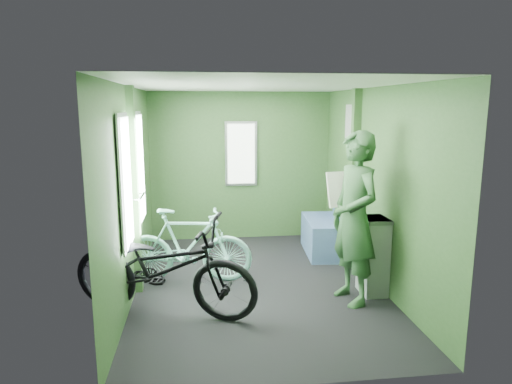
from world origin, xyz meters
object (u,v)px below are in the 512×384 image
(bicycle_black, at_px, (164,315))
(bicycle_mint, at_px, (188,282))
(passenger, at_px, (354,218))
(waste_box, at_px, (373,256))
(bench_seat, at_px, (327,232))

(bicycle_black, xyz_separation_m, bicycle_mint, (0.22, 0.86, 0.00))
(bicycle_black, height_order, passenger, passenger)
(passenger, relative_size, waste_box, 2.10)
(passenger, relative_size, bench_seat, 1.75)
(bench_seat, bearing_deg, bicycle_mint, -151.48)
(bicycle_mint, bearing_deg, bench_seat, -57.14)
(passenger, distance_m, bench_seat, 1.75)
(bicycle_black, bearing_deg, bicycle_mint, 6.30)
(waste_box, xyz_separation_m, bench_seat, (-0.11, 1.45, -0.13))
(bicycle_mint, xyz_separation_m, waste_box, (2.07, -0.57, 0.44))
(passenger, height_order, waste_box, passenger)
(bicycle_black, height_order, bicycle_mint, bicycle_black)
(passenger, height_order, bench_seat, passenger)
(bicycle_mint, height_order, waste_box, waste_box)
(passenger, bearing_deg, bench_seat, 159.97)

